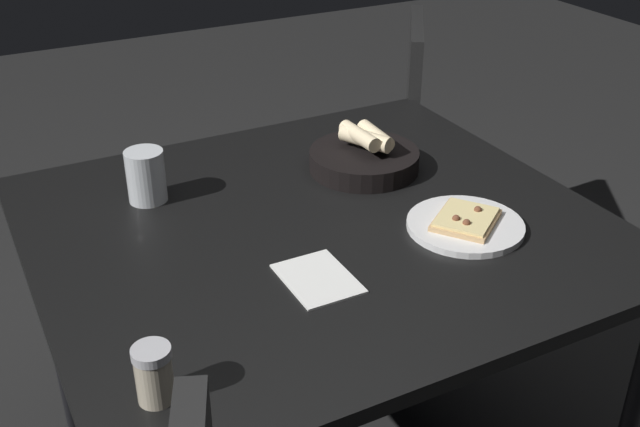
{
  "coord_description": "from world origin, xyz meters",
  "views": [
    {
      "loc": [
        1.23,
        -0.63,
        1.51
      ],
      "look_at": [
        0.05,
        -0.02,
        0.78
      ],
      "focal_mm": 43.16,
      "sensor_mm": 36.0,
      "label": 1
    }
  ],
  "objects_px": {
    "bread_basket": "(365,157)",
    "dining_table": "(318,244)",
    "pizza_plate": "(465,224)",
    "beer_glass": "(146,179)",
    "chair_far": "(375,140)",
    "pepper_shaker": "(154,377)"
  },
  "relations": [
    {
      "from": "beer_glass",
      "to": "bread_basket",
      "type": "bearing_deg",
      "value": 80.03
    },
    {
      "from": "bread_basket",
      "to": "beer_glass",
      "type": "xyz_separation_m",
      "value": [
        -0.09,
        -0.49,
        0.02
      ]
    },
    {
      "from": "pizza_plate",
      "to": "pepper_shaker",
      "type": "relative_size",
      "value": 2.58
    },
    {
      "from": "pepper_shaker",
      "to": "pizza_plate",
      "type": "bearing_deg",
      "value": 105.39
    },
    {
      "from": "dining_table",
      "to": "bread_basket",
      "type": "height_order",
      "value": "bread_basket"
    },
    {
      "from": "pepper_shaker",
      "to": "chair_far",
      "type": "xyz_separation_m",
      "value": [
        -1.09,
        1.04,
        -0.26
      ]
    },
    {
      "from": "bread_basket",
      "to": "pepper_shaker",
      "type": "distance_m",
      "value": 0.85
    },
    {
      "from": "dining_table",
      "to": "pepper_shaker",
      "type": "bearing_deg",
      "value": -51.57
    },
    {
      "from": "dining_table",
      "to": "chair_far",
      "type": "distance_m",
      "value": 0.96
    },
    {
      "from": "pizza_plate",
      "to": "dining_table",
      "type": "bearing_deg",
      "value": -123.06
    },
    {
      "from": "bread_basket",
      "to": "chair_far",
      "type": "height_order",
      "value": "chair_far"
    },
    {
      "from": "bread_basket",
      "to": "chair_far",
      "type": "bearing_deg",
      "value": 146.1
    },
    {
      "from": "pizza_plate",
      "to": "bread_basket",
      "type": "relative_size",
      "value": 0.93
    },
    {
      "from": "pizza_plate",
      "to": "pepper_shaker",
      "type": "xyz_separation_m",
      "value": [
        0.19,
        -0.7,
        0.03
      ]
    },
    {
      "from": "beer_glass",
      "to": "chair_far",
      "type": "relative_size",
      "value": 0.13
    },
    {
      "from": "dining_table",
      "to": "pizza_plate",
      "type": "height_order",
      "value": "pizza_plate"
    },
    {
      "from": "bread_basket",
      "to": "chair_far",
      "type": "relative_size",
      "value": 0.29
    },
    {
      "from": "bread_basket",
      "to": "pizza_plate",
      "type": "bearing_deg",
      "value": 7.17
    },
    {
      "from": "dining_table",
      "to": "chair_far",
      "type": "height_order",
      "value": "chair_far"
    },
    {
      "from": "chair_far",
      "to": "pizza_plate",
      "type": "bearing_deg",
      "value": -20.63
    },
    {
      "from": "chair_far",
      "to": "beer_glass",
      "type": "bearing_deg",
      "value": -61.23
    },
    {
      "from": "bread_basket",
      "to": "dining_table",
      "type": "bearing_deg",
      "value": -51.37
    }
  ]
}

